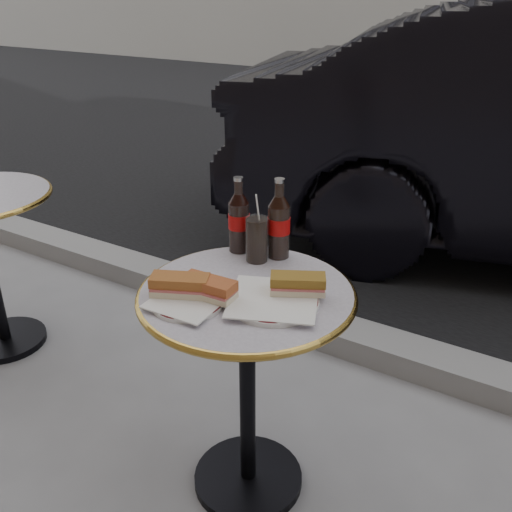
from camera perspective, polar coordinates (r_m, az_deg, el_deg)
The scene contains 11 objects.
ground at distance 2.06m, azimuth -0.78°, elevation -21.54°, with size 80.00×80.00×0.00m, color gray.
curb at distance 2.65m, azimuth 9.78°, elevation -8.26°, with size 40.00×0.20×0.12m, color gray.
bistro_table at distance 1.81m, azimuth -0.85°, elevation -13.64°, with size 0.62×0.62×0.73m, color #BAB2C4, non-canonical shape.
plate_left at distance 1.55m, azimuth -6.82°, elevation -4.66°, with size 0.19×0.19×0.01m, color white.
plate_right at distance 1.54m, azimuth 1.77°, elevation -4.57°, with size 0.25×0.25×0.01m, color white.
sandwich_left_a at distance 1.56m, azimuth -7.60°, elevation -3.03°, with size 0.16×0.07×0.05m, color #A25B29.
sandwich_left_b at distance 1.54m, azimuth -4.76°, elevation -3.30°, with size 0.15×0.07×0.05m, color #AC542B.
sandwich_right at distance 1.56m, azimuth 4.20°, elevation -2.92°, with size 0.15×0.07×0.05m, color olive.
cola_bottle_left at distance 1.80m, azimuth -1.72°, elevation 4.16°, with size 0.07×0.07×0.25m, color black, non-canonical shape.
cola_bottle_right at distance 1.76m, azimuth 2.31°, elevation 3.78°, with size 0.07×0.07×0.26m, color black, non-canonical shape.
cola_glass at distance 1.75m, azimuth 0.08°, elevation 1.69°, with size 0.07×0.07×0.14m, color black.
Camera 1 is at (0.76, -1.18, 1.51)m, focal length 40.00 mm.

